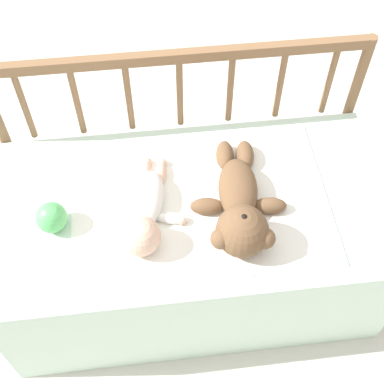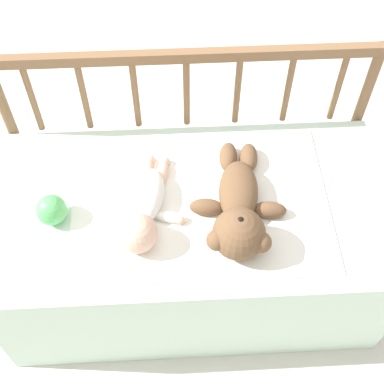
# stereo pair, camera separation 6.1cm
# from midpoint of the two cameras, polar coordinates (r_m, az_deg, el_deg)

# --- Properties ---
(ground_plane) EXTENTS (12.00, 12.00, 0.00)m
(ground_plane) POSITION_cam_midpoint_polar(r_m,az_deg,el_deg) (2.08, 0.86, -8.76)
(ground_plane) COLOR silver
(crib_mattress) EXTENTS (1.25, 0.65, 0.48)m
(crib_mattress) POSITION_cam_midpoint_polar(r_m,az_deg,el_deg) (1.87, 0.95, -5.44)
(crib_mattress) COLOR silver
(crib_mattress) RESTS_ON ground_plane
(crib_rail) EXTENTS (1.25, 0.04, 0.79)m
(crib_rail) POSITION_cam_midpoint_polar(r_m,az_deg,el_deg) (1.82, 0.40, 9.25)
(crib_rail) COLOR brown
(crib_rail) RESTS_ON ground_plane
(blanket) EXTENTS (0.80, 0.56, 0.01)m
(blanket) POSITION_cam_midpoint_polar(r_m,az_deg,el_deg) (1.67, 1.90, -0.98)
(blanket) COLOR white
(blanket) RESTS_ON crib_mattress
(teddy_bear) EXTENTS (0.30, 0.46, 0.16)m
(teddy_bear) POSITION_cam_midpoint_polar(r_m,az_deg,el_deg) (1.59, 6.10, -2.05)
(teddy_bear) COLOR brown
(teddy_bear) RESTS_ON crib_mattress
(baby) EXTENTS (0.27, 0.38, 0.12)m
(baby) POSITION_cam_midpoint_polar(r_m,az_deg,el_deg) (1.60, -4.07, -1.95)
(baby) COLOR white
(baby) RESTS_ON crib_mattress
(toy_ball) EXTENTS (0.09, 0.09, 0.09)m
(toy_ball) POSITION_cam_midpoint_polar(r_m,az_deg,el_deg) (1.65, -13.74, -1.90)
(toy_ball) COLOR #59BF66
(toy_ball) RESTS_ON crib_mattress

